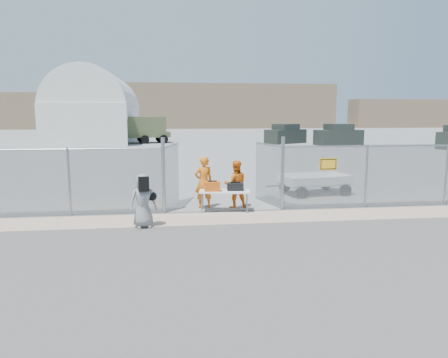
{
  "coord_description": "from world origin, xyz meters",
  "views": [
    {
      "loc": [
        -1.8,
        -12.29,
        3.31
      ],
      "look_at": [
        0.0,
        2.0,
        1.1
      ],
      "focal_mm": 35.0,
      "sensor_mm": 36.0,
      "label": 1
    }
  ],
  "objects": [
    {
      "name": "folding_table",
      "position": [
        0.01,
        1.94,
        0.36
      ],
      "size": [
        1.76,
        0.93,
        0.71
      ],
      "primitive_type": null,
      "rotation": [
        0.0,
        0.0,
        -0.14
      ],
      "color": "white",
      "rests_on": "ground"
    },
    {
      "name": "security_worker_right",
      "position": [
        0.46,
        2.45,
        0.83
      ],
      "size": [
        0.81,
        0.63,
        1.67
      ],
      "primitive_type": "imported",
      "rotation": [
        0.0,
        0.0,
        3.14
      ],
      "color": "orange",
      "rests_on": "ground"
    },
    {
      "name": "orange_bag",
      "position": [
        -0.4,
        1.93,
        0.87
      ],
      "size": [
        0.51,
        0.34,
        0.31
      ],
      "primitive_type": "cube",
      "rotation": [
        0.0,
        0.0,
        -0.01
      ],
      "color": "#DD5C13",
      "rests_on": "folding_table"
    },
    {
      "name": "visitor",
      "position": [
        -2.58,
        0.23,
        0.78
      ],
      "size": [
        0.86,
        0.65,
        1.57
      ],
      "primitive_type": "imported",
      "rotation": [
        0.0,
        0.0,
        0.22
      ],
      "color": "gray",
      "rests_on": "ground"
    },
    {
      "name": "dirt_strip",
      "position": [
        0.0,
        1.0,
        0.01
      ],
      "size": [
        44.0,
        1.6,
        0.01
      ],
      "primitive_type": "cube",
      "color": "#C4A68D",
      "rests_on": "ground"
    },
    {
      "name": "distant_hills",
      "position": [
        5.0,
        78.0,
        4.5
      ],
      "size": [
        140.0,
        6.0,
        9.0
      ],
      "primitive_type": null,
      "color": "#7F684F",
      "rests_on": "ground"
    },
    {
      "name": "quonset_hangar",
      "position": [
        -10.0,
        40.0,
        4.0
      ],
      "size": [
        9.0,
        18.0,
        8.0
      ],
      "primitive_type": null,
      "color": "silver",
      "rests_on": "ground"
    },
    {
      "name": "ground",
      "position": [
        0.0,
        0.0,
        0.0
      ],
      "size": [
        160.0,
        160.0,
        0.0
      ],
      "primitive_type": "plane",
      "color": "#504F4F"
    },
    {
      "name": "parked_vehicle_mid",
      "position": [
        15.21,
        30.14,
        1.04
      ],
      "size": [
        4.9,
        2.84,
        2.09
      ],
      "primitive_type": null,
      "rotation": [
        0.0,
        0.0,
        0.17
      ],
      "color": "#252B26",
      "rests_on": "ground"
    },
    {
      "name": "black_duffel",
      "position": [
        0.37,
        1.96,
        0.84
      ],
      "size": [
        0.55,
        0.34,
        0.26
      ],
      "primitive_type": "cube",
      "rotation": [
        0.0,
        0.0,
        -0.05
      ],
      "color": "black",
      "rests_on": "folding_table"
    },
    {
      "name": "chain_link_fence",
      "position": [
        0.0,
        2.0,
        1.1
      ],
      "size": [
        40.0,
        0.2,
        2.2
      ],
      "primitive_type": null,
      "color": "gray",
      "rests_on": "ground"
    },
    {
      "name": "parked_vehicle_near",
      "position": [
        10.53,
        33.13,
        1.01
      ],
      "size": [
        4.86,
        4.05,
        2.02
      ],
      "primitive_type": null,
      "rotation": [
        0.0,
        0.0,
        0.55
      ],
      "color": "#252B26",
      "rests_on": "ground"
    },
    {
      "name": "security_worker_left",
      "position": [
        -0.64,
        2.59,
        0.9
      ],
      "size": [
        0.74,
        0.57,
        1.81
      ],
      "primitive_type": "imported",
      "rotation": [
        0.0,
        0.0,
        3.36
      ],
      "color": "orange",
      "rests_on": "ground"
    },
    {
      "name": "tarmac_inside",
      "position": [
        0.0,
        42.0,
        0.01
      ],
      "size": [
        160.0,
        80.0,
        0.01
      ],
      "primitive_type": "cube",
      "color": "gray",
      "rests_on": "ground"
    },
    {
      "name": "military_truck",
      "position": [
        -4.74,
        35.33,
        1.42
      ],
      "size": [
        6.27,
        3.39,
        2.83
      ],
      "primitive_type": null,
      "rotation": [
        0.0,
        0.0,
        0.21
      ],
      "color": "#525A37",
      "rests_on": "ground"
    },
    {
      "name": "utility_trailer",
      "position": [
        4.05,
        4.63,
        0.43
      ],
      "size": [
        3.78,
        2.39,
        0.85
      ],
      "primitive_type": null,
      "rotation": [
        0.0,
        0.0,
        0.17
      ],
      "color": "white",
      "rests_on": "ground"
    }
  ]
}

